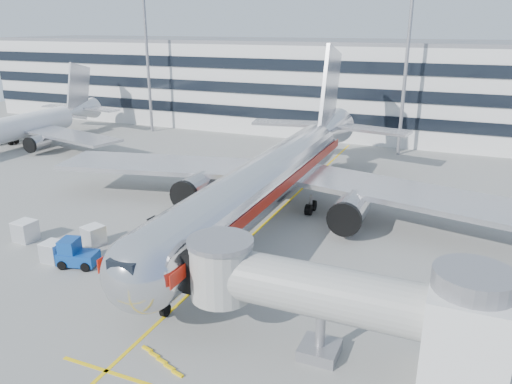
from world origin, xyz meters
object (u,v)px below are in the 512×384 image
at_px(cargo_container_front, 53,251).
at_px(cargo_container_left, 94,235).
at_px(ramp_worker, 168,245).
at_px(cargo_container_right, 25,231).
at_px(baggage_tug, 76,254).
at_px(belt_loader, 166,237).
at_px(main_jet, 274,175).

bearing_deg(cargo_container_front, cargo_container_left, 76.72).
distance_m(cargo_container_left, ramp_worker, 7.10).
bearing_deg(cargo_container_right, cargo_container_left, 15.22).
height_order(baggage_tug, ramp_worker, baggage_tug).
distance_m(baggage_tug, cargo_container_left, 4.02).
height_order(cargo_container_right, ramp_worker, cargo_container_right).
xyz_separation_m(belt_loader, cargo_container_left, (-5.67, -2.70, 0.25)).
xyz_separation_m(cargo_container_right, cargo_container_front, (5.24, -2.14, -0.09)).
distance_m(baggage_tug, cargo_container_right, 7.84).
relative_size(baggage_tug, cargo_container_right, 1.84).
xyz_separation_m(baggage_tug, cargo_container_left, (-1.42, 3.76, -0.13)).
distance_m(cargo_container_left, cargo_container_front, 3.92).
bearing_deg(baggage_tug, belt_loader, 56.69).
bearing_deg(cargo_container_left, cargo_container_right, -164.78).
bearing_deg(cargo_container_left, baggage_tug, -69.36).
xyz_separation_m(cargo_container_left, cargo_container_front, (-0.90, -3.81, -0.03)).
bearing_deg(ramp_worker, belt_loader, 95.80).
bearing_deg(main_jet, cargo_container_front, -128.04).
bearing_deg(cargo_container_front, belt_loader, 44.79).
bearing_deg(cargo_container_front, cargo_container_right, 157.77).
height_order(cargo_container_front, ramp_worker, cargo_container_front).
distance_m(cargo_container_left, cargo_container_right, 6.36).
xyz_separation_m(cargo_container_front, ramp_worker, (7.95, 4.71, -0.02)).
bearing_deg(ramp_worker, cargo_container_right, 159.45).
bearing_deg(main_jet, ramp_worker, -112.64).
bearing_deg(main_jet, cargo_container_right, -141.76).
height_order(cargo_container_left, ramp_worker, cargo_container_left).
bearing_deg(cargo_container_left, ramp_worker, 7.27).
bearing_deg(baggage_tug, cargo_container_right, 164.54).
xyz_separation_m(cargo_container_left, ramp_worker, (7.05, 0.90, -0.05)).
relative_size(baggage_tug, cargo_container_left, 1.71).
bearing_deg(cargo_container_front, main_jet, 51.96).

